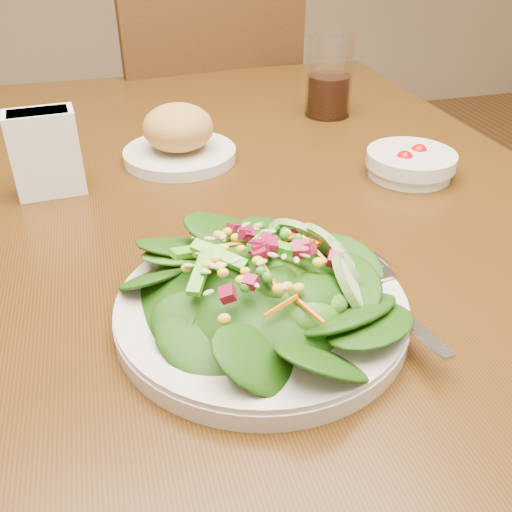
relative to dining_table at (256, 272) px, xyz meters
name	(u,v)px	position (x,y,z in m)	size (l,w,h in m)	color
dining_table	(256,272)	(0.00, 0.00, 0.00)	(0.90, 1.40, 0.75)	#45270E
chair_far	(204,139)	(0.08, 0.84, -0.12)	(0.51, 0.52, 1.00)	#472612
salad_plate	(271,292)	(-0.05, -0.22, 0.13)	(0.29, 0.28, 0.08)	silver
bread_plate	(179,138)	(-0.07, 0.19, 0.14)	(0.17, 0.17, 0.09)	silver
tomato_bowl	(410,163)	(0.25, 0.04, 0.12)	(0.13, 0.13, 0.04)	silver
drinking_glass	(329,81)	(0.23, 0.33, 0.16)	(0.08, 0.08, 0.15)	silver
napkin_holder	(45,151)	(-0.26, 0.12, 0.16)	(0.09, 0.06, 0.12)	white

